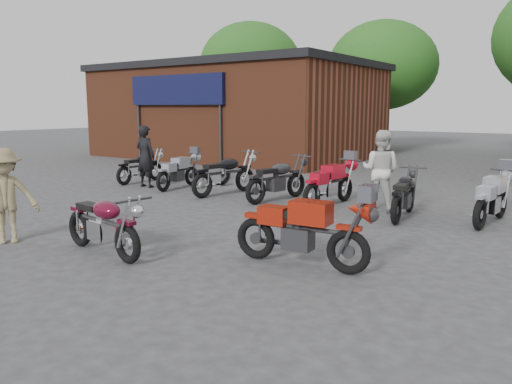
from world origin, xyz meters
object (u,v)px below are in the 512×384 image
Objects in this scene: person_dark at (146,156)px; person_light at (381,170)px; vintage_motorcycle at (103,220)px; sportbike at (303,227)px; helmet at (115,229)px; row_bike_2 at (225,172)px; row_bike_3 at (278,177)px; row_bike_4 at (330,181)px; person_tan at (5,196)px; row_bike_0 at (141,165)px; row_bike_5 at (404,192)px; row_bike_1 at (178,170)px; row_bike_6 at (492,196)px.

person_dark is 6.78m from person_light.
sportbike reaches higher than vintage_motorcycle.
helmet is 5.91m from person_light.
row_bike_2 is 1.03× the size of row_bike_3.
row_bike_4 is at bearing -76.16° from row_bike_2.
vintage_motorcycle is 7.02× the size of helmet.
person_dark is 5.65m from row_bike_4.
row_bike_2 is at bearing 133.44° from sportbike.
person_light is at bearing -70.43° from row_bike_3.
person_dark is at bearing 58.03° from person_tan.
row_bike_4 is at bearing -92.29° from row_bike_0.
row_bike_5 is at bearing 68.43° from vintage_motorcycle.
person_tan reaches higher than row_bike_5.
row_bike_3 is 1.08× the size of row_bike_5.
person_dark is at bearing 101.57° from row_bike_4.
vintage_motorcycle is 6.08m from row_bike_5.
person_light is at bearing -92.66° from row_bike_1.
row_bike_6 is at bearing -94.81° from row_bike_1.
row_bike_0 is 3.50m from row_bike_2.
row_bike_0 is at bearing 77.58° from row_bike_1.
row_bike_4 is at bearing 69.13° from helmet.
row_bike_4 is at bearing 86.76° from vintage_motorcycle.
person_dark is 6.16m from person_tan.
row_bike_1 is 8.19m from row_bike_6.
row_bike_6 is (6.43, 0.38, -0.05)m from row_bike_2.
sportbike is 0.97× the size of row_bike_2.
helmet is at bearing 139.79° from vintage_motorcycle.
vintage_motorcycle is 1.05× the size of row_bike_1.
row_bike_5 is at bearing 139.03° from person_light.
sportbike is at bearing -152.21° from row_bike_4.
row_bike_3 is (-3.14, 4.23, 0.00)m from sportbike.
row_bike_2 is at bearing 102.16° from row_bike_3.
row_bike_1 is (1.75, -0.16, -0.00)m from row_bike_0.
row_bike_1 is 0.92× the size of row_bike_4.
row_bike_5 is at bearing 50.28° from helmet.
row_bike_1 is at bearing 141.75° from sportbike.
row_bike_1 is (-5.82, -0.46, -0.37)m from person_light.
helmet is 5.82m from row_bike_5.
person_dark is at bearing 105.22° from row_bike_3.
person_tan is 5.91m from row_bike_2.
row_bike_5 is (4.83, -0.09, -0.06)m from row_bike_2.
person_light is 0.99× the size of row_bike_1.
person_tan is at bearing -165.07° from sportbike.
person_light is 5.85m from row_bike_1.
row_bike_2 reaches higher than row_bike_3.
person_light is (6.73, 0.85, -0.00)m from person_dark.
row_bike_2 is 1.61m from row_bike_3.
helmet is at bearing -178.95° from sportbike.
person_light reaches higher than row_bike_1.
person_light reaches higher than row_bike_0.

